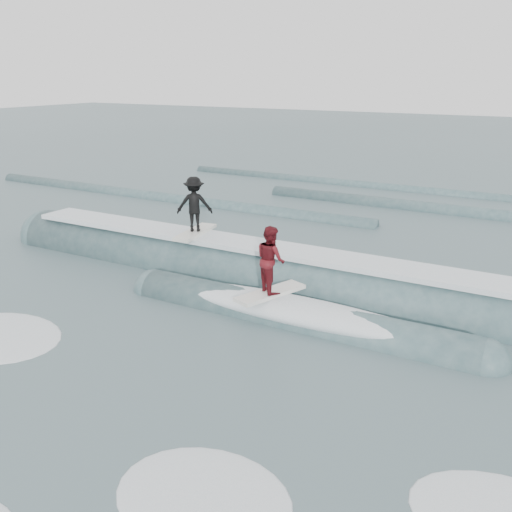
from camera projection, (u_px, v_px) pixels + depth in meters
The scene contains 6 objects.
ground at pixel (125, 379), 11.65m from camera, with size 160.00×160.00×0.00m, color #3C5458.
breaking_wave at pixel (276, 287), 16.49m from camera, with size 21.04×3.83×2.09m.
surfer_black at pixel (194, 207), 17.67m from camera, with size 1.27×2.06×1.81m.
surfer_red at pixel (271, 263), 14.22m from camera, with size 1.21×2.07×1.81m.
whitewater at pixel (122, 431), 9.96m from camera, with size 16.79×6.50×0.10m.
far_swells at pixel (349, 204), 27.10m from camera, with size 37.33×8.65×0.80m.
Camera 1 is at (7.38, -7.67, 5.99)m, focal length 40.00 mm.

